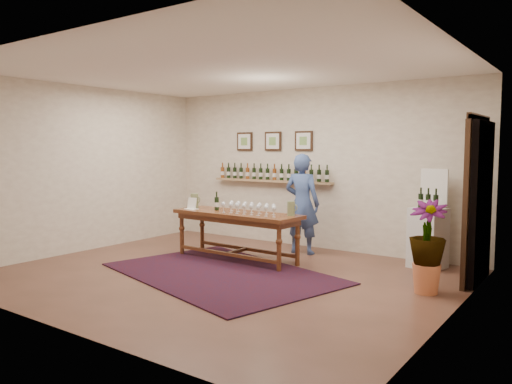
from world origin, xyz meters
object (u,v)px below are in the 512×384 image
Objects in this scene: display_pedestal at (428,238)px; person at (302,204)px; tasting_table at (237,219)px; potted_plant at (427,247)px.

person is at bearing -174.67° from display_pedestal.
tasting_table is at bearing -155.07° from display_pedestal.
display_pedestal reaches higher than tasting_table.
display_pedestal is 0.53× the size of person.
tasting_table is 2.87m from display_pedestal.
person reaches higher than potted_plant.
person reaches higher than tasting_table.
tasting_table is 2.45× the size of display_pedestal.
person is (0.59, 1.02, 0.19)m from tasting_table.
potted_plant is 0.59× the size of person.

